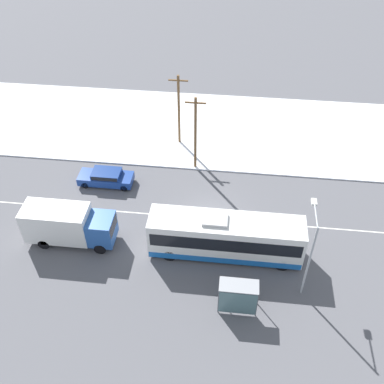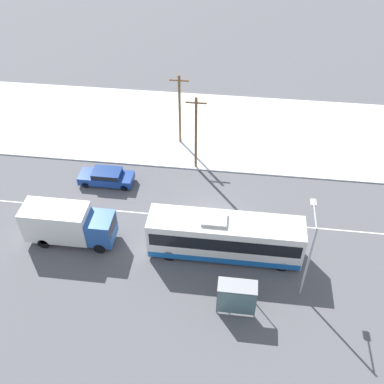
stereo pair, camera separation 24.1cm
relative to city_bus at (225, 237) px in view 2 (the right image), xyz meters
name	(u,v)px [view 2 (the right image)]	position (x,y,z in m)	size (l,w,h in m)	color
ground_plane	(210,219)	(-1.41, 3.48, -1.76)	(120.00, 120.00, 0.00)	#56565B
snow_lot	(221,129)	(-1.41, 16.59, -1.70)	(80.00, 13.74, 0.12)	white
lane_marking_center	(210,219)	(-1.41, 3.48, -1.75)	(60.00, 0.12, 0.00)	silver
city_bus	(225,237)	(0.00, 0.00, 0.00)	(11.30, 2.57, 3.60)	white
box_truck	(67,223)	(-11.99, -0.07, 0.01)	(6.84, 2.30, 3.23)	silver
sedan_car	(107,176)	(-10.93, 6.87, -0.99)	(4.78, 1.80, 1.39)	navy
pedestrian_at_stop	(240,284)	(1.28, -3.51, -0.80)	(0.56, 0.25, 1.56)	#23232D
bus_shelter	(237,296)	(1.11, -4.98, -0.09)	(2.59, 1.20, 2.40)	gray
streetlamp	(310,246)	(5.52, -2.44, 2.52)	(0.36, 2.85, 6.62)	#9EA3A8
utility_pole_roadside	(196,133)	(-3.34, 10.09, 2.10)	(1.80, 0.24, 7.36)	brown
utility_pole_snowlot	(180,109)	(-5.32, 13.85, 2.08)	(1.80, 0.24, 7.31)	brown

